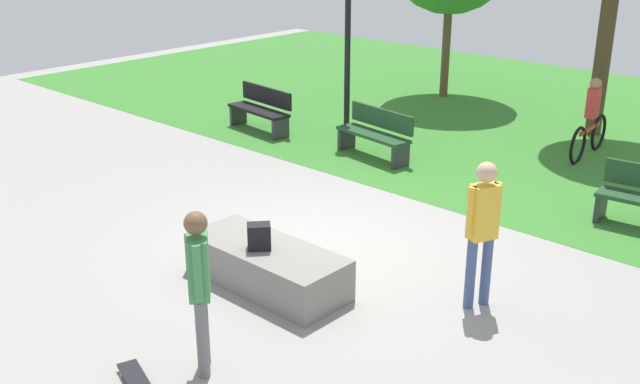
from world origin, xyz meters
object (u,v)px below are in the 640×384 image
at_px(concrete_ledge, 267,266).
at_px(skater_watching, 482,223).
at_px(skateboard_by_ledge, 138,383).
at_px(lamp_post, 348,16).
at_px(cyclist_on_bicycle, 591,123).
at_px(park_bench_by_oak, 376,132).
at_px(skater_performing_trick, 199,280).
at_px(park_bench_far_left, 261,108).
at_px(backpack_on_ledge, 259,236).

distance_m(concrete_ledge, skater_watching, 2.67).
height_order(skater_watching, skateboard_by_ledge, skater_watching).
xyz_separation_m(concrete_ledge, lamp_post, (-3.66, 5.78, 2.13)).
bearing_deg(cyclist_on_bicycle, park_bench_by_oak, -136.18).
xyz_separation_m(skateboard_by_ledge, lamp_post, (-4.28, 8.13, 2.32)).
distance_m(skater_watching, skateboard_by_ledge, 4.10).
bearing_deg(skater_performing_trick, park_bench_far_left, 132.87).
distance_m(backpack_on_ledge, skateboard_by_ledge, 2.42).
height_order(concrete_ledge, skateboard_by_ledge, concrete_ledge).
relative_size(concrete_ledge, skater_performing_trick, 1.22).
relative_size(skater_performing_trick, lamp_post, 0.45).
height_order(lamp_post, cyclist_on_bicycle, lamp_post).
bearing_deg(concrete_ledge, lamp_post, 122.32).
height_order(concrete_ledge, skater_watching, skater_watching).
height_order(skateboard_by_ledge, cyclist_on_bicycle, cyclist_on_bicycle).
bearing_deg(skateboard_by_ledge, skater_watching, 66.92).
distance_m(concrete_ledge, skater_performing_trick, 2.05).
height_order(backpack_on_ledge, park_bench_far_left, park_bench_far_left).
bearing_deg(backpack_on_ledge, park_bench_by_oak, 64.11).
bearing_deg(cyclist_on_bicycle, skater_performing_trick, -89.10).
distance_m(skater_watching, park_bench_far_left, 8.02).
relative_size(concrete_ledge, cyclist_on_bicycle, 1.17).
relative_size(lamp_post, cyclist_on_bicycle, 2.14).
xyz_separation_m(skater_performing_trick, skater_watching, (1.33, 3.02, 0.03)).
distance_m(skater_performing_trick, cyclist_on_bicycle, 9.39).
bearing_deg(skater_performing_trick, park_bench_by_oak, 114.79).
bearing_deg(skateboard_by_ledge, cyclist_on_bicycle, 89.53).
xyz_separation_m(backpack_on_ledge, skater_performing_trick, (0.88, -1.60, 0.34)).
bearing_deg(skater_watching, backpack_on_ledge, -147.35).
xyz_separation_m(park_bench_far_left, park_bench_by_oak, (2.88, 0.22, 0.00)).
bearing_deg(lamp_post, skater_watching, -37.37).
bearing_deg(lamp_post, skateboard_by_ledge, -62.20).
bearing_deg(concrete_ledge, cyclist_on_bicycle, 84.74).
height_order(skateboard_by_ledge, lamp_post, lamp_post).
bearing_deg(skateboard_by_ledge, backpack_on_ledge, 106.08).
relative_size(concrete_ledge, park_bench_far_left, 1.29).
relative_size(backpack_on_ledge, lamp_post, 0.08).
xyz_separation_m(skateboard_by_ledge, park_bench_by_oak, (-2.82, 7.25, 0.42)).
distance_m(concrete_ledge, park_bench_by_oak, 5.38).
relative_size(skateboard_by_ledge, park_bench_far_left, 0.50).
distance_m(backpack_on_ledge, skater_watching, 2.65).
height_order(backpack_on_ledge, cyclist_on_bicycle, cyclist_on_bicycle).
xyz_separation_m(skater_performing_trick, park_bench_by_oak, (-3.05, 6.60, -0.54)).
bearing_deg(backpack_on_ledge, park_bench_far_left, 87.19).
xyz_separation_m(backpack_on_ledge, park_bench_far_left, (-5.05, 4.78, -0.20)).
distance_m(park_bench_far_left, lamp_post, 2.62).
distance_m(concrete_ledge, skateboard_by_ledge, 2.43).
distance_m(park_bench_by_oak, lamp_post, 2.56).
xyz_separation_m(skater_watching, park_bench_far_left, (-7.26, 3.37, -0.57)).
height_order(park_bench_far_left, cyclist_on_bicycle, cyclist_on_bicycle).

